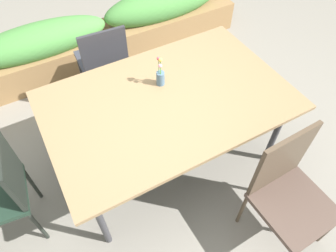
{
  "coord_description": "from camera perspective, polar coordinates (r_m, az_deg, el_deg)",
  "views": [
    {
      "loc": [
        -0.74,
        -1.5,
        2.43
      ],
      "look_at": [
        0.05,
        -0.09,
        0.45
      ],
      "focal_mm": 32.79,
      "sensor_mm": 36.0,
      "label": 1
    }
  ],
  "objects": [
    {
      "name": "chair_far_side",
      "position": [
        3.09,
        -11.97,
        12.04
      ],
      "size": [
        0.47,
        0.47,
        0.92
      ],
      "rotation": [
        0.0,
        0.0,
        -0.05
      ],
      "color": "#353742",
      "rests_on": "ground"
    },
    {
      "name": "chair_near_right",
      "position": [
        2.28,
        21.52,
        -10.88
      ],
      "size": [
        0.5,
        0.5,
        0.98
      ],
      "rotation": [
        0.0,
        0.0,
        3.17
      ],
      "color": "#503E35",
      "rests_on": "ground"
    },
    {
      "name": "dining_table",
      "position": [
        2.35,
        0.0,
        4.21
      ],
      "size": [
        1.84,
        1.19,
        0.77
      ],
      "color": "#8C704C",
      "rests_on": "ground"
    },
    {
      "name": "flower_vase",
      "position": [
        2.37,
        -1.43,
        9.34
      ],
      "size": [
        0.06,
        0.06,
        0.26
      ],
      "color": "slate",
      "rests_on": "dining_table"
    },
    {
      "name": "planter_box",
      "position": [
        3.86,
        -11.08,
        16.66
      ],
      "size": [
        3.35,
        0.51,
        0.68
      ],
      "color": "olive",
      "rests_on": "ground"
    },
    {
      "name": "ground_plane",
      "position": [
        2.95,
        -1.65,
        -4.63
      ],
      "size": [
        12.0,
        12.0,
        0.0
      ],
      "primitive_type": "plane",
      "color": "gray"
    },
    {
      "name": "chair_end_left",
      "position": [
        2.41,
        -28.37,
        -10.49
      ],
      "size": [
        0.46,
        0.46,
        0.91
      ],
      "rotation": [
        0.0,
        0.0,
        1.46
      ],
      "color": "#1C3125",
      "rests_on": "ground"
    }
  ]
}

